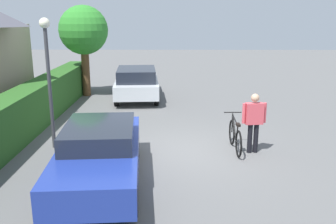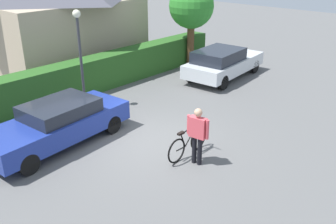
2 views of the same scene
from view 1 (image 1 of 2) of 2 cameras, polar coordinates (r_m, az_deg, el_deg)
The scene contains 8 objects.
ground_plane at distance 10.44m, azimuth 2.04°, elevation -5.97°, with size 60.00×60.00×0.00m, color #5B5B5B.
hedge_row at distance 11.22m, azimuth -23.81°, elevation -2.00°, with size 17.55×0.90×1.40m, color #28581F.
parked_car_near at distance 8.53m, azimuth -10.36°, elevation -6.10°, with size 4.61×2.07×1.31m.
parked_car_far at distance 16.78m, azimuth -4.79°, elevation 4.57°, with size 4.58×2.18×1.40m.
bicycle at distance 10.55m, azimuth 10.17°, elevation -3.70°, with size 1.73×0.50×0.97m.
person_rider at distance 10.32m, azimuth 12.95°, elevation -0.99°, with size 0.26×0.66×1.64m.
street_lamp at distance 10.66m, azimuth -17.82°, elevation 6.96°, with size 0.28×0.28×3.59m.
tree_kerbside at distance 17.51m, azimuth -12.73°, elevation 11.91°, with size 2.18×2.18×4.07m.
Camera 1 is at (-9.76, 0.24, 3.70)m, focal length 40.05 mm.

